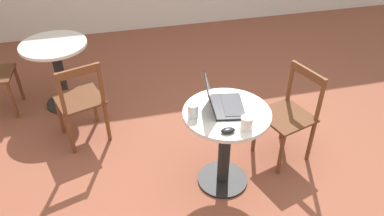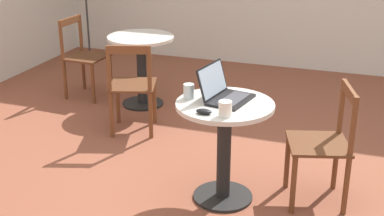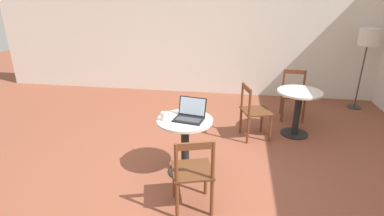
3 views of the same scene
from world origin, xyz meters
name	(u,v)px [view 3 (image 3 of 3)]	position (x,y,z in m)	size (l,w,h in m)	color
ground_plane	(187,178)	(0.00, 0.00, 0.00)	(16.00, 16.00, 0.00)	brown
wall_back	(214,29)	(0.00, 3.23, 1.35)	(9.40, 0.06, 2.70)	silver
cafe_table_near	(185,136)	(-0.05, 0.12, 0.49)	(0.64, 0.64, 0.70)	black
cafe_table_mid	(298,104)	(1.43, 1.39, 0.49)	(0.64, 0.64, 0.70)	black
chair_near_front	(193,173)	(0.14, -0.51, 0.42)	(0.48, 0.48, 0.82)	brown
chair_mid_back	(293,95)	(1.47, 2.07, 0.42)	(0.41, 0.41, 0.82)	brown
chair_mid_left	(253,112)	(0.78, 1.19, 0.42)	(0.49, 0.49, 0.82)	brown
floor_lamp	(368,40)	(2.74, 2.74, 1.26)	(0.33, 0.33, 1.47)	#333333
laptop	(190,115)	(0.01, 0.14, 0.75)	(0.37, 0.34, 0.23)	black
mouse	(167,114)	(-0.27, 0.19, 0.72)	(0.06, 0.10, 0.03)	black
mug	(165,116)	(-0.26, 0.06, 0.75)	(0.12, 0.08, 0.10)	silver
drinking_glass	(189,107)	(-0.04, 0.37, 0.75)	(0.07, 0.07, 0.10)	silver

